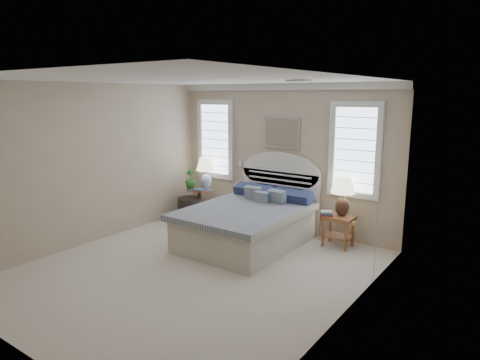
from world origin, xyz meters
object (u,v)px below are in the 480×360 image
(bed, at_px, (250,221))
(side_table_left, at_px, (200,200))
(nightstand_right, at_px, (338,224))
(lamp_right, at_px, (343,192))
(lamp_left, at_px, (206,169))
(floor_pot, at_px, (190,209))

(bed, distance_m, side_table_left, 1.75)
(nightstand_right, xyz_separation_m, lamp_right, (0.02, 0.08, 0.55))
(bed, relative_size, lamp_left, 3.64)
(side_table_left, relative_size, nightstand_right, 1.19)
(floor_pot, bearing_deg, lamp_right, 5.81)
(lamp_left, bearing_deg, floor_pot, -125.30)
(lamp_right, bearing_deg, lamp_left, -179.38)
(lamp_right, bearing_deg, side_table_left, -176.60)
(side_table_left, distance_m, nightstand_right, 2.95)
(bed, xyz_separation_m, side_table_left, (-1.65, 0.59, 0.00))
(bed, xyz_separation_m, lamp_left, (-1.59, 0.74, 0.62))
(bed, bearing_deg, floor_pot, 165.89)
(nightstand_right, height_order, lamp_left, lamp_left)
(bed, xyz_separation_m, nightstand_right, (1.30, 0.69, 0.00))
(lamp_left, bearing_deg, bed, -24.82)
(bed, distance_m, lamp_right, 1.62)
(lamp_left, xyz_separation_m, lamp_right, (2.92, 0.03, -0.08))
(floor_pot, relative_size, lamp_right, 0.74)
(bed, height_order, nightstand_right, bed)
(side_table_left, relative_size, lamp_left, 1.01)
(bed, distance_m, lamp_left, 1.86)
(side_table_left, xyz_separation_m, lamp_right, (2.97, 0.18, 0.55))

